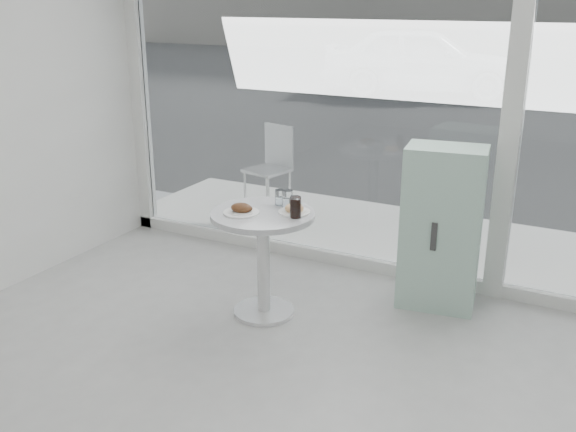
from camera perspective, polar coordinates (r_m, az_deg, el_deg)
The scene contains 12 objects.
storefront at distance 4.95m, azimuth 10.11°, elevation 13.39°, with size 5.00×0.14×3.00m.
main_table at distance 4.46m, azimuth -2.22°, elevation -2.32°, with size 0.72×0.72×0.77m.
patio_deck at distance 6.11m, azimuth 10.87°, elevation -1.92°, with size 5.60×1.60×0.05m, color silver.
street at distance 17.90m, azimuth 22.77°, elevation 10.58°, with size 40.00×24.00×0.00m, color #343434.
mint_cabinet at distance 4.72m, azimuth 13.45°, elevation -1.06°, with size 0.60×0.44×1.19m.
patio_chair at distance 6.57m, azimuth -1.42°, elevation 4.75°, with size 0.46×0.46×0.89m.
car_white at distance 15.47m, azimuth 11.87°, elevation 13.40°, with size 1.81×4.51×1.54m, color white.
plate_fritter at distance 4.36m, azimuth -4.12°, elevation 0.57°, with size 0.25×0.25×0.07m.
plate_donut at distance 4.36m, azimuth 0.55°, elevation 0.55°, with size 0.22×0.22×0.05m.
water_tumbler_a at distance 4.52m, azimuth -0.73°, elevation 1.59°, with size 0.07×0.07×0.11m.
water_tumbler_b at distance 4.46m, azimuth -0.05°, elevation 1.44°, with size 0.08×0.08×0.12m.
cola_glass at distance 4.25m, azimuth 0.67°, elevation 0.76°, with size 0.08×0.08×0.14m.
Camera 1 is at (1.58, -1.70, 2.17)m, focal length 40.00 mm.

